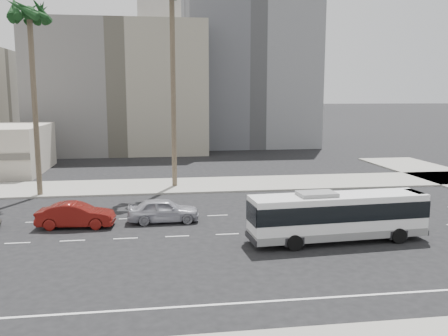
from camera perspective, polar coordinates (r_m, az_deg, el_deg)
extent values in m
plane|color=black|center=(29.50, 6.22, -7.64)|extent=(700.00, 700.00, 0.00)
cube|color=gray|center=(44.24, 1.22, -1.91)|extent=(120.00, 7.00, 0.15)
cube|color=slate|center=(72.53, -12.23, 9.20)|extent=(24.00, 18.00, 18.00)
cube|color=#5C5D63|center=(80.93, 2.63, 12.18)|extent=(20.00, 20.00, 26.00)
cube|color=beige|center=(277.75, -7.32, 11.65)|extent=(42.00, 42.00, 44.00)
cube|color=slate|center=(263.94, 3.30, 14.68)|extent=(26.00, 26.00, 70.00)
cube|color=slate|center=(298.33, 6.95, 13.00)|extent=(22.00, 22.00, 60.00)
cube|color=white|center=(27.99, 13.42, -5.41)|extent=(10.24, 2.88, 2.27)
cube|color=black|center=(27.91, 13.45, -4.80)|extent=(10.31, 2.94, 0.96)
cube|color=gray|center=(28.25, 13.35, -7.38)|extent=(10.27, 2.92, 0.44)
cube|color=gray|center=(27.26, 10.96, -3.07)|extent=(2.18, 1.53, 0.26)
cube|color=#262628|center=(29.86, 22.10, -2.96)|extent=(0.62, 1.60, 0.26)
cylinder|color=black|center=(28.66, 20.24, -7.74)|extent=(0.87, 0.26, 0.87)
cylinder|color=black|center=(30.56, 18.25, -6.61)|extent=(0.87, 0.26, 0.87)
cylinder|color=black|center=(26.33, 8.16, -8.73)|extent=(0.87, 0.26, 0.87)
cylinder|color=black|center=(28.39, 6.88, -7.40)|extent=(0.87, 0.26, 0.87)
imported|color=#A3A3AC|center=(31.69, -7.23, -5.00)|extent=(1.88, 4.67, 1.59)
imported|color=#65110D|center=(31.63, -17.26, -5.39)|extent=(2.02, 4.87, 1.57)
cylinder|color=brown|center=(42.47, -6.08, 9.07)|extent=(0.47, 0.47, 17.06)
cylinder|color=brown|center=(41.32, -21.64, 6.61)|extent=(0.45, 0.45, 14.33)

